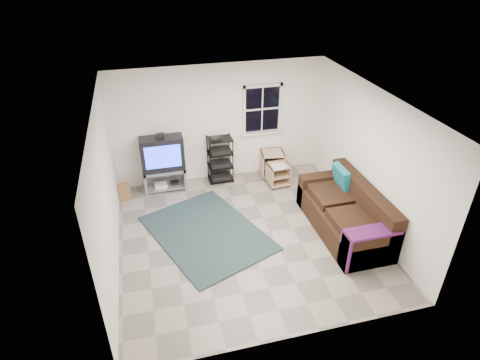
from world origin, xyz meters
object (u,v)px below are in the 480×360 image
object	(u,v)px
side_table_right	(278,172)
sofa	(346,214)
side_table_left	(272,162)
av_rack	(220,162)
tv_unit	(163,159)

from	to	relation	value
side_table_right	sofa	size ratio (longest dim) A/B	0.24
side_table_left	sofa	size ratio (longest dim) A/B	0.27
av_rack	sofa	bearing A→B (deg)	-51.54
av_rack	sofa	size ratio (longest dim) A/B	0.49
sofa	tv_unit	bearing A→B (deg)	143.22
tv_unit	av_rack	world-z (taller)	tv_unit
av_rack	side_table_left	xyz separation A→B (m)	(1.20, -0.01, -0.15)
side_table_left	side_table_right	world-z (taller)	side_table_left
tv_unit	side_table_left	xyz separation A→B (m)	(2.45, 0.02, -0.41)
side_table_left	sofa	bearing A→B (deg)	-74.00
av_rack	side_table_right	size ratio (longest dim) A/B	2.07
tv_unit	side_table_left	size ratio (longest dim) A/B	2.24
tv_unit	av_rack	size ratio (longest dim) A/B	1.22
side_table_right	av_rack	bearing A→B (deg)	158.99
tv_unit	side_table_right	xyz separation A→B (m)	(2.44, -0.43, -0.43)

